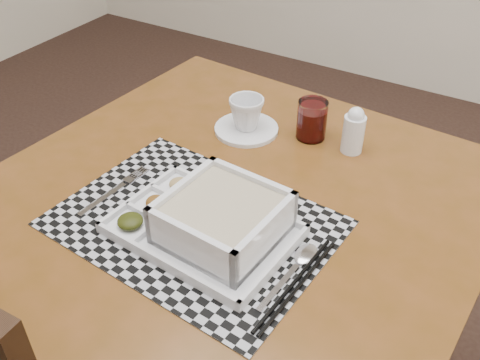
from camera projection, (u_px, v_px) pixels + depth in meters
name	position (u px, v px, depth m)	size (l,w,h in m)	color
dining_table	(232.00, 223.00, 1.11)	(1.02, 1.02, 0.71)	#51320E
placemat	(194.00, 223.00, 1.00)	(0.50, 0.36, 0.00)	#A0A0A7
serving_tray	(216.00, 222.00, 0.95)	(0.34, 0.24, 0.09)	silver
fork	(115.00, 189.00, 1.07)	(0.03, 0.19, 0.00)	silver
spoon	(302.00, 259.00, 0.92)	(0.04, 0.18, 0.01)	silver
chopsticks	(296.00, 285.00, 0.87)	(0.03, 0.24, 0.01)	black
saucer	(246.00, 129.00, 1.25)	(0.15, 0.15, 0.01)	silver
cup	(246.00, 113.00, 1.23)	(0.08, 0.08, 0.08)	silver
juice_glass	(312.00, 121.00, 1.21)	(0.07, 0.07, 0.09)	white
creamer_bottle	(354.00, 131.00, 1.16)	(0.05, 0.05, 0.11)	silver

